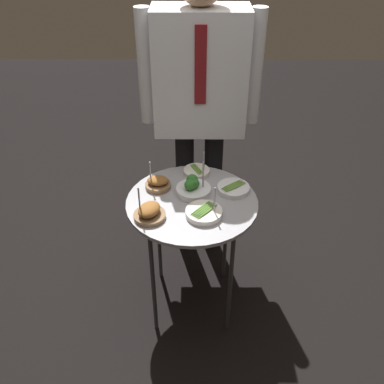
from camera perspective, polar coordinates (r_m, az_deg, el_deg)
The scene contains 9 objects.
ground_plane at distance 2.42m, azimuth -0.00°, elevation -14.15°, with size 8.00×8.00×0.00m, color black.
serving_cart at distance 1.99m, azimuth -0.00°, elevation -2.48°, with size 0.60×0.60×0.68m.
bowl_broccoli_front_left at distance 1.99m, azimuth 0.12°, elevation 0.57°, with size 0.16×0.16×0.17m.
bowl_roast_near_rim at distance 2.03m, azimuth -4.56°, elevation 1.18°, with size 0.12×0.12×0.15m.
bowl_asparagus_center at distance 1.86m, azimuth 1.61°, elevation -2.76°, with size 0.16×0.16×0.15m.
bowl_asparagus_front_center at distance 2.02m, azimuth 5.54°, elevation 0.50°, with size 0.15×0.15×0.03m.
bowl_roast_front_right at distance 1.85m, azimuth -5.72°, elevation -2.72°, with size 0.14×0.14×0.16m.
bowl_asparagus_back_right at distance 2.13m, azimuth 0.62°, elevation 2.78°, with size 0.13×0.13×0.12m.
waiter_figure at distance 2.18m, azimuth 1.07°, elevation 13.67°, with size 0.60×0.23×1.63m.
Camera 1 is at (0.01, -1.56, 1.85)m, focal length 40.00 mm.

